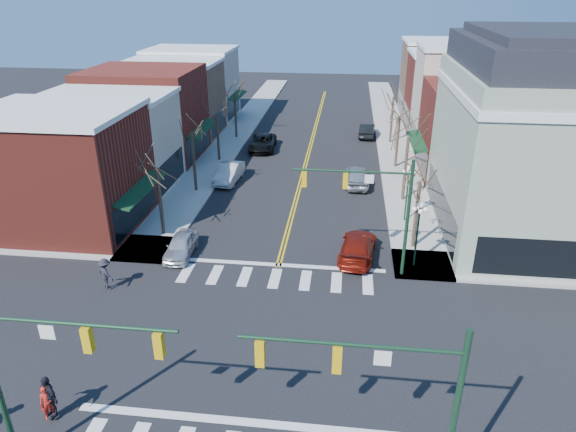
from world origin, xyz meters
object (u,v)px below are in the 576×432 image
(car_left_near, at_px, (181,245))
(pedestrian_red_a, at_px, (48,403))
(victorian_corner, at_px, (545,138))
(car_right_mid, at_px, (357,176))
(car_right_far, at_px, (367,130))
(lamppost_corner, at_px, (418,223))
(car_left_mid, at_px, (229,173))
(pedestrian_dark_b, at_px, (106,273))
(car_left_far, at_px, (263,143))
(lamppost_midblock, at_px, (408,184))
(pedestrian_dark_a, at_px, (49,396))
(car_right_near, at_px, (358,247))

(car_left_near, bearing_deg, pedestrian_red_a, -95.78)
(victorian_corner, distance_m, car_right_mid, 15.11)
(car_right_far, bearing_deg, lamppost_corner, 99.19)
(victorian_corner, relative_size, car_right_mid, 2.90)
(car_left_mid, xyz_separation_m, pedestrian_dark_b, (-3.01, -17.70, 0.26))
(car_left_mid, relative_size, car_left_far, 0.88)
(car_left_near, relative_size, pedestrian_dark_b, 2.19)
(pedestrian_dark_b, bearing_deg, car_right_far, -82.06)
(victorian_corner, xyz_separation_m, lamppost_midblock, (-8.30, 0.50, -3.70))
(lamppost_midblock, bearing_deg, car_right_mid, 115.63)
(car_left_near, height_order, pedestrian_dark_a, pedestrian_dark_a)
(car_right_near, bearing_deg, pedestrian_red_a, 57.61)
(car_left_mid, bearing_deg, pedestrian_dark_b, -95.75)
(car_left_mid, distance_m, pedestrian_dark_b, 17.95)
(car_right_far, bearing_deg, car_left_near, 71.74)
(car_left_mid, bearing_deg, pedestrian_red_a, -88.41)
(car_right_far, height_order, pedestrian_dark_b, pedestrian_dark_b)
(car_right_near, xyz_separation_m, car_right_mid, (0.00, 12.72, 0.10))
(lamppost_corner, xyz_separation_m, lamppost_midblock, (0.00, 6.50, 0.00))
(lamppost_corner, relative_size, car_left_mid, 0.91)
(lamppost_midblock, relative_size, pedestrian_dark_b, 2.42)
(car_right_far, distance_m, pedestrian_dark_a, 44.53)
(pedestrian_dark_b, bearing_deg, car_left_mid, -67.16)
(car_left_far, bearing_deg, pedestrian_dark_b, -101.79)
(lamppost_corner, height_order, car_left_near, lamppost_corner)
(car_left_near, height_order, car_left_far, car_left_far)
(car_left_mid, bearing_deg, car_right_near, -44.23)
(pedestrian_dark_b, bearing_deg, pedestrian_red_a, 134.06)
(car_left_near, relative_size, car_left_far, 0.73)
(lamppost_midblock, relative_size, car_left_near, 1.11)
(car_right_far, distance_m, pedestrian_red_a, 44.67)
(car_right_mid, height_order, pedestrian_dark_a, pedestrian_dark_a)
(car_right_far, bearing_deg, victorian_corner, 119.61)
(lamppost_corner, bearing_deg, car_left_mid, 137.61)
(car_left_mid, xyz_separation_m, car_right_mid, (11.00, 0.44, 0.05))
(car_left_near, height_order, car_right_mid, car_right_mid)
(car_left_far, bearing_deg, pedestrian_dark_a, -96.49)
(car_left_near, distance_m, pedestrian_dark_b, 5.28)
(car_right_near, bearing_deg, lamppost_corner, 172.62)
(car_right_far, bearing_deg, car_left_far, 34.28)
(victorian_corner, xyz_separation_m, car_right_mid, (-11.70, 7.59, -5.82))
(lamppost_midblock, relative_size, car_right_far, 0.96)
(victorian_corner, height_order, lamppost_corner, victorian_corner)
(lamppost_midblock, bearing_deg, car_left_mid, 155.22)
(lamppost_midblock, height_order, pedestrian_red_a, lamppost_midblock)
(car_right_near, relative_size, pedestrian_dark_a, 2.64)
(car_left_far, xyz_separation_m, car_right_far, (10.79, 6.10, -0.00))
(lamppost_corner, distance_m, pedestrian_red_a, 20.93)
(car_right_far, relative_size, pedestrian_red_a, 2.93)
(car_left_mid, distance_m, car_right_near, 16.49)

